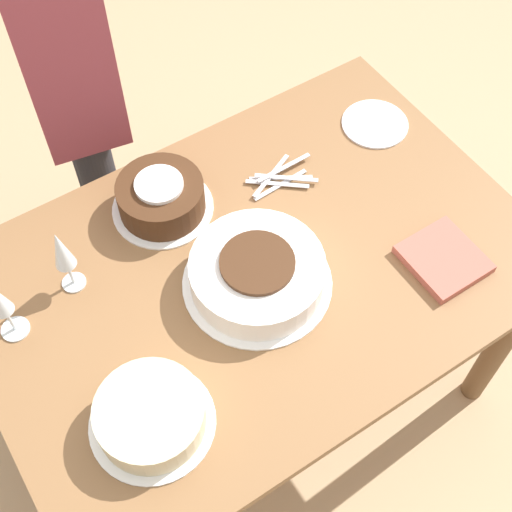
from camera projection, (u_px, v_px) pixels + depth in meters
ground_plane at (256, 391)px, 2.41m from camera, size 12.00×12.00×0.00m
dining_table at (256, 292)px, 1.86m from camera, size 1.38×0.94×0.78m
cake_center_white at (257, 273)px, 1.69m from camera, size 0.36×0.36×0.10m
cake_front_chocolate at (161, 197)px, 1.82m from camera, size 0.26×0.26×0.10m
cake_back_decorated at (150, 416)px, 1.50m from camera, size 0.28×0.28×0.08m
wine_glass_far at (61, 252)px, 1.62m from camera, size 0.06×0.06×0.21m
dessert_plate_left at (375, 124)px, 2.02m from camera, size 0.19×0.19×0.01m
fork_pile at (280, 178)px, 1.90m from camera, size 0.21×0.13×0.02m
napkin_stack at (444, 259)px, 1.76m from camera, size 0.17×0.19×0.02m
person_cutting at (60, 52)px, 1.88m from camera, size 0.29×0.43×1.64m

